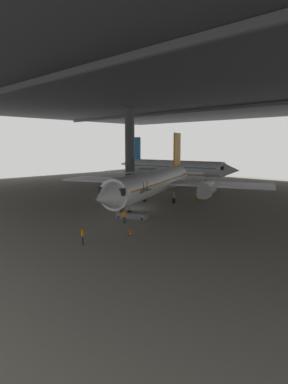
{
  "coord_description": "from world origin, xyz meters",
  "views": [
    {
      "loc": [
        31.69,
        -32.02,
        8.67
      ],
      "look_at": [
        1.5,
        -0.11,
        2.48
      ],
      "focal_mm": 30.9,
      "sensor_mm": 36.0,
      "label": 1
    }
  ],
  "objects": [
    {
      "name": "boarding_stairs",
      "position": [
        3.94,
        -4.65,
        0.72
      ],
      "size": [
        4.3,
        2.84,
        4.54
      ],
      "color": "slate",
      "rests_on": "ground_plane"
    },
    {
      "name": "airplane_distant",
      "position": [
        -19.19,
        31.65,
        3.34
      ],
      "size": [
        34.36,
        33.28,
        10.85
      ],
      "color": "white",
      "rests_on": "ground_plane"
    },
    {
      "name": "crew_worker_by_stairs",
      "position": [
        5.3,
        -7.32,
        0.88
      ],
      "size": [
        0.53,
        0.32,
        1.56
      ],
      "color": "#232838",
      "rests_on": "ground_plane"
    },
    {
      "name": "airplane_main",
      "position": [
        -0.19,
        4.01,
        3.34
      ],
      "size": [
        32.93,
        33.0,
        10.88
      ],
      "color": "white",
      "rests_on": "ground_plane"
    },
    {
      "name": "ground_plane",
      "position": [
        0.0,
        0.0,
        0.0
      ],
      "size": [
        110.0,
        110.0,
        0.0
      ],
      "primitive_type": "plane",
      "color": "gray"
    },
    {
      "name": "baggage_tug",
      "position": [
        1.97,
        12.68,
        0.53
      ],
      "size": [
        2.3,
        2.47,
        0.9
      ],
      "color": "yellow",
      "rests_on": "ground_plane"
    },
    {
      "name": "hangar_structure",
      "position": [
        -0.1,
        13.75,
        17.27
      ],
      "size": [
        121.0,
        99.0,
        17.92
      ],
      "color": "#4C4F54",
      "rests_on": "ground_plane"
    },
    {
      "name": "traffic_cone_orange",
      "position": [
        9.22,
        -10.25,
        0.29
      ],
      "size": [
        0.36,
        0.36,
        0.6
      ],
      "color": "black",
      "rests_on": "ground_plane"
    },
    {
      "name": "crew_worker_near_nose",
      "position": [
        8.47,
        -15.33,
        0.92
      ],
      "size": [
        0.42,
        0.41,
        1.62
      ],
      "color": "#232838",
      "rests_on": "ground_plane"
    }
  ]
}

